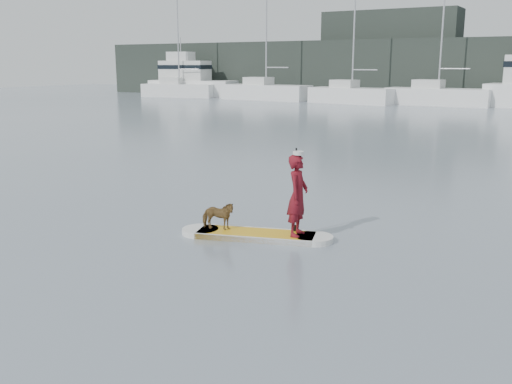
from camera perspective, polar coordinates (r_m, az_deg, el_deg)
The scene contains 13 objects.
ground at distance 11.49m, azimuth -23.48°, elevation -6.82°, with size 140.00×140.00×0.00m, color slate.
paddleboard at distance 12.20m, azimuth 0.00°, elevation -4.31°, with size 3.19×1.54×0.12m.
paddler at distance 11.80m, azimuth 4.19°, elevation -0.35°, with size 0.62×0.41×1.70m, color maroon.
white_cap at distance 11.63m, azimuth 4.26°, elevation 3.91°, with size 0.22×0.22×0.07m, color silver.
dog at distance 12.31m, azimuth -3.84°, elevation -2.38°, with size 0.34×0.74×0.62m, color #54351D.
paddle at distance 12.11m, azimuth 4.07°, elevation -0.86°, with size 0.12×0.29×2.00m.
sailboat_a at distance 64.84m, azimuth -7.72°, elevation 10.15°, with size 8.64×4.05×12.05m.
sailboat_b at distance 59.06m, azimuth 0.95°, elevation 10.13°, with size 9.48×3.37×13.85m.
sailboat_c at distance 54.46m, azimuth 9.49°, elevation 9.63°, with size 8.27×3.64×11.49m.
sailboat_d at distance 53.65m, azimuth 17.65°, elevation 9.27°, with size 9.04×3.05×13.21m.
motor_yacht_b at distance 66.26m, azimuth -6.68°, elevation 11.08°, with size 10.19×4.54×6.50m.
shore_mass at distance 59.94m, azimuth 22.14°, elevation 11.21°, with size 90.00×6.00×6.00m, color black.
shore_building_west at distance 63.17m, azimuth 13.18°, elevation 13.19°, with size 14.00×4.00×9.00m, color black.
Camera 1 is at (8.91, -6.27, 3.63)m, focal length 40.00 mm.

